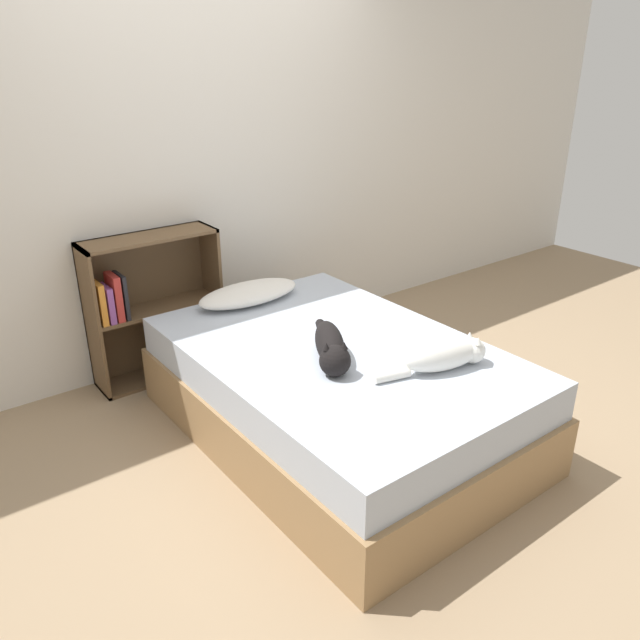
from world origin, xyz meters
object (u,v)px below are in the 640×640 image
object	(u,v)px
bed	(337,391)
cat_light	(446,355)
pillow	(249,293)
bookshelf	(148,305)
cat_dark	(331,347)

from	to	relation	value
bed	cat_light	world-z (taller)	cat_light
pillow	bookshelf	size ratio (longest dim) A/B	0.71
bed	cat_dark	bearing A→B (deg)	-141.10
bed	pillow	bearing A→B (deg)	92.28
cat_light	pillow	bearing A→B (deg)	117.45
bed	bookshelf	distance (m)	1.33
bed	cat_light	xyz separation A→B (m)	(0.26, -0.49, 0.33)
bed	pillow	world-z (taller)	pillow
pillow	cat_light	distance (m)	1.32
pillow	bookshelf	bearing A→B (deg)	138.23
cat_light	cat_dark	size ratio (longest dim) A/B	1.03
cat_dark	bookshelf	world-z (taller)	bookshelf
bed	cat_dark	xyz separation A→B (m)	(-0.12, -0.10, 0.33)
cat_light	bookshelf	world-z (taller)	bookshelf
pillow	bookshelf	world-z (taller)	bookshelf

